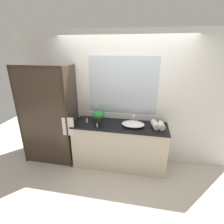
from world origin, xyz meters
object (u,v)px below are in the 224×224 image
(amenity_bottle_shampoo, at_px, (97,125))
(rolled_towel_middle, at_px, (155,125))
(potted_plant, at_px, (98,115))
(rolled_towel_near_edge, at_px, (161,125))
(sink_basin, at_px, (133,124))
(amenity_bottle_body_wash, at_px, (87,121))
(faucet, at_px, (134,120))

(amenity_bottle_shampoo, height_order, rolled_towel_middle, rolled_towel_middle)
(potted_plant, distance_m, rolled_towel_near_edge, 1.21)
(amenity_bottle_shampoo, bearing_deg, potted_plant, 100.31)
(amenity_bottle_shampoo, bearing_deg, rolled_towel_middle, 10.79)
(sink_basin, xyz_separation_m, rolled_towel_near_edge, (0.51, -0.00, 0.02))
(amenity_bottle_body_wash, bearing_deg, amenity_bottle_shampoo, -32.33)
(rolled_towel_near_edge, bearing_deg, amenity_bottle_body_wash, -179.35)
(sink_basin, relative_size, faucet, 2.50)
(rolled_towel_near_edge, height_order, rolled_towel_middle, rolled_towel_near_edge)
(potted_plant, bearing_deg, sink_basin, -7.39)
(potted_plant, xyz_separation_m, rolled_towel_near_edge, (1.20, -0.09, -0.07))
(amenity_bottle_body_wash, height_order, amenity_bottle_shampoo, amenity_bottle_body_wash)
(potted_plant, xyz_separation_m, amenity_bottle_shampoo, (0.05, -0.27, -0.09))
(potted_plant, height_order, amenity_bottle_body_wash, potted_plant)
(faucet, bearing_deg, amenity_bottle_shampoo, -151.28)
(rolled_towel_near_edge, bearing_deg, faucet, 160.74)
(rolled_towel_middle, bearing_deg, sink_basin, -176.92)
(sink_basin, distance_m, potted_plant, 0.70)
(amenity_bottle_body_wash, relative_size, rolled_towel_middle, 0.38)
(potted_plant, relative_size, amenity_bottle_body_wash, 2.31)
(potted_plant, xyz_separation_m, rolled_towel_middle, (1.09, -0.07, -0.07))
(rolled_towel_near_edge, xyz_separation_m, rolled_towel_middle, (-0.11, 0.02, -0.00))
(sink_basin, relative_size, amenity_bottle_body_wash, 4.42)
(amenity_bottle_shampoo, bearing_deg, faucet, 28.72)
(faucet, distance_m, rolled_towel_middle, 0.43)
(amenity_bottle_shampoo, relative_size, rolled_towel_middle, 0.32)
(sink_basin, relative_size, rolled_towel_middle, 1.69)
(sink_basin, distance_m, rolled_towel_middle, 0.40)
(amenity_bottle_body_wash, xyz_separation_m, rolled_towel_middle, (1.29, 0.04, 0.01))
(amenity_bottle_body_wash, distance_m, rolled_towel_near_edge, 1.40)
(amenity_bottle_body_wash, bearing_deg, faucet, 12.19)
(sink_basin, height_order, rolled_towel_near_edge, rolled_towel_near_edge)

